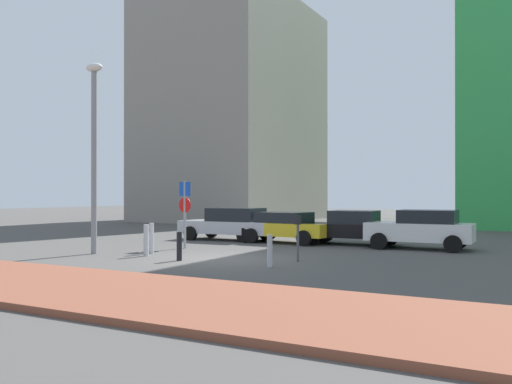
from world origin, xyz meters
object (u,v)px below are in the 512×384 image
parking_meter (298,232)px  parking_sign_post (185,206)px  parked_car_silver (232,223)px  parked_car_black (352,227)px  parked_car_yellow (284,226)px  parked_car_white (421,229)px  traffic_bollard_edge (146,240)px  street_lamp (94,141)px  traffic_bollard_far (152,238)px  traffic_bollard_mid (270,251)px  traffic_bollard_near (179,246)px

parking_meter → parking_sign_post: bearing=162.1°
parked_car_silver → parked_car_black: 5.55m
parked_car_yellow → parked_car_white: size_ratio=1.13×
parking_sign_post → parked_car_silver: bearing=94.4°
parking_sign_post → traffic_bollard_edge: bearing=-81.3°
street_lamp → traffic_bollard_edge: street_lamp is taller
parking_meter → street_lamp: (-7.29, -1.32, 3.05)m
parking_meter → traffic_bollard_far: size_ratio=1.34×
parked_car_black → traffic_bollard_mid: (0.18, -7.86, -0.26)m
parking_sign_post → parking_meter: bearing=-17.9°
parked_car_yellow → traffic_bollard_near: parked_car_yellow is taller
traffic_bollard_far → traffic_bollard_mid: bearing=-12.4°
traffic_bollard_edge → parking_meter: bearing=10.9°
traffic_bollard_near → traffic_bollard_far: (-2.11, 1.21, 0.09)m
parked_car_black → traffic_bollard_far: parked_car_black is taller
street_lamp → traffic_bollard_edge: 4.05m
parked_car_black → parking_sign_post: parking_sign_post is taller
parking_meter → traffic_bollard_far: (-5.54, -0.30, -0.39)m
traffic_bollard_mid → traffic_bollard_far: 5.44m
parking_sign_post → traffic_bollard_edge: parking_sign_post is taller
parked_car_silver → parked_car_black: size_ratio=1.12×
parked_car_yellow → traffic_bollard_mid: size_ratio=4.76×
traffic_bollard_edge → traffic_bollard_far: bearing=116.1°
parking_sign_post → parked_car_black: bearing=41.3°
traffic_bollard_near → parked_car_silver: bearing=108.8°
traffic_bollard_far → traffic_bollard_edge: bearing=-63.9°
parked_car_white → parking_meter: parked_car_white is taller
parked_car_silver → parked_car_black: bearing=5.3°
parked_car_yellow → parked_car_black: size_ratio=1.08×
traffic_bollard_far → traffic_bollard_near: bearing=-29.8°
parked_car_white → traffic_bollard_mid: size_ratio=4.22×
traffic_bollard_mid → traffic_bollard_far: size_ratio=0.87×
traffic_bollard_mid → traffic_bollard_near: bearing=-179.4°
parked_car_white → traffic_bollard_edge: bearing=-138.5°
parking_sign_post → parked_car_white: bearing=26.3°
parked_car_yellow → parking_meter: bearing=-60.6°
parked_car_silver → traffic_bollard_near: bearing=-71.2°
parked_car_silver → parked_car_yellow: 2.62m
parked_car_white → traffic_bollard_near: (-5.98, -7.35, -0.34)m
parked_car_white → street_lamp: street_lamp is taller
parking_sign_post → traffic_bollard_near: (2.19, -3.32, -1.18)m
parked_car_yellow → parked_car_white: 5.87m
parked_car_yellow → street_lamp: street_lamp is taller
parking_sign_post → traffic_bollard_edge: 3.05m
parked_car_black → parked_car_white: parked_car_white is taller
parked_car_silver → street_lamp: (-1.35, -7.20, 3.22)m
parked_car_yellow → street_lamp: 8.86m
parked_car_black → parked_car_yellow: bearing=-170.3°
parked_car_yellow → street_lamp: size_ratio=0.66×
parked_car_yellow → parking_sign_post: bearing=-119.4°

